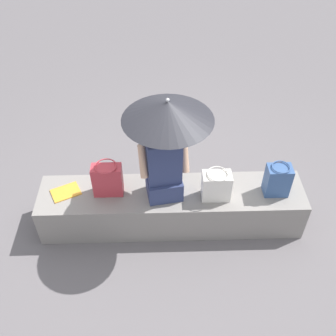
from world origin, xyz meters
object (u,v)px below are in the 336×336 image
handbag_black (216,186)px  tote_bag_canvas (278,180)px  shoulder_bag_spare (108,180)px  parasol (168,111)px  magazine (66,192)px  person_seated (164,166)px

handbag_black → tote_bag_canvas: 0.62m
shoulder_bag_spare → parasol: bearing=-6.1°
magazine → shoulder_bag_spare: bearing=-27.1°
parasol → tote_bag_canvas: bearing=1.0°
parasol → shoulder_bag_spare: 1.05m
handbag_black → shoulder_bag_spare: size_ratio=0.88×
handbag_black → tote_bag_canvas: tote_bag_canvas is taller
person_seated → tote_bag_canvas: size_ratio=2.51×
parasol → magazine: bearing=175.9°
shoulder_bag_spare → tote_bag_canvas: bearing=-1.5°
handbag_black → magazine: handbag_black is taller
person_seated → handbag_black: (0.51, -0.05, -0.23)m
handbag_black → shoulder_bag_spare: (-1.08, 0.09, 0.02)m
tote_bag_canvas → shoulder_bag_spare: bearing=178.5°
handbag_black → shoulder_bag_spare: shoulder_bag_spare is taller
parasol → person_seated: bearing=143.7°
person_seated → magazine: person_seated is taller
parasol → magazine: parasol is taller
tote_bag_canvas → magazine: 2.14m
shoulder_bag_spare → magazine: size_ratio=1.33×
tote_bag_canvas → handbag_black: bearing=-175.9°
handbag_black → magazine: (-1.52, 0.10, -0.15)m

